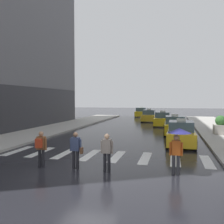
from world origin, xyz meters
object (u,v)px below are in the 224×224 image
taxi_fifth (141,113)px  pedestrian_with_umbrella (178,138)px  pedestrian_with_backpack (41,146)px  taxi_second (175,126)px  pedestrian_plain_coat (107,150)px  pedestrian_with_handbag (76,148)px  planter_mid_block (221,126)px  taxi_fourth (149,116)px  taxi_third (163,120)px  taxi_lead (181,134)px

taxi_fifth → pedestrian_with_umbrella: 34.45m
pedestrian_with_backpack → pedestrian_with_umbrella: bearing=3.3°
taxi_second → taxi_fifth: same height
pedestrian_with_backpack → pedestrian_plain_coat: bearing=0.3°
pedestrian_with_handbag → planter_mid_block: size_ratio=1.03×
taxi_fourth → taxi_fifth: size_ratio=1.00×
planter_mid_block → pedestrian_with_handbag: bearing=-123.5°
pedestrian_with_umbrella → planter_mid_block: pedestrian_with_umbrella is taller
taxi_fifth → pedestrian_plain_coat: size_ratio=2.76×
pedestrian_with_handbag → planter_mid_block: bearing=56.5°
taxi_third → taxi_fourth: bearing=110.9°
taxi_fourth → pedestrian_with_handbag: (-0.90, -24.98, 0.21)m
taxi_third → taxi_fourth: size_ratio=1.01×
taxi_second → planter_mid_block: 3.80m
taxi_fourth → pedestrian_plain_coat: size_ratio=2.76×
taxi_fourth → pedestrian_with_handbag: size_ratio=2.76×
pedestrian_with_handbag → pedestrian_plain_coat: same height
pedestrian_with_umbrella → planter_mid_block: bearing=72.8°
taxi_third → planter_mid_block: taxi_third is taller
taxi_lead → taxi_second: 5.23m
taxi_lead → taxi_second: (-0.38, 5.21, 0.00)m
pedestrian_with_backpack → planter_mid_block: 15.83m
taxi_third → taxi_fourth: 5.99m
taxi_fourth → pedestrian_with_umbrella: pedestrian_with_umbrella is taller
taxi_fifth → pedestrian_with_handbag: (1.41, -34.17, 0.21)m
taxi_fourth → pedestrian_with_backpack: (-2.56, -25.12, 0.25)m
pedestrian_with_handbag → taxi_fifth: bearing=92.4°
taxi_fifth → pedestrian_with_backpack: 34.31m
planter_mid_block → taxi_second: bearing=176.6°
pedestrian_with_handbag → pedestrian_plain_coat: 1.47m
taxi_third → planter_mid_block: 8.75m
taxi_fourth → pedestrian_with_backpack: taxi_fourth is taller
taxi_fourth → pedestrian_plain_coat: 25.11m
taxi_second → taxi_fourth: same height
taxi_lead → taxi_fifth: (-6.15, 26.87, 0.00)m
pedestrian_plain_coat → planter_mid_block: 14.09m
taxi_lead → pedestrian_plain_coat: (-3.28, -7.42, 0.21)m
taxi_fifth → pedestrian_with_umbrella: pedestrian_with_umbrella is taller
pedestrian_with_umbrella → pedestrian_with_backpack: pedestrian_with_umbrella is taller
taxi_lead → pedestrian_with_backpack: (-6.40, -7.43, 0.25)m
taxi_fifth → pedestrian_with_handbag: bearing=-87.6°
pedestrian_with_umbrella → taxi_lead: bearing=87.3°
pedestrian_plain_coat → planter_mid_block: bearing=61.7°
taxi_fifth → planter_mid_block: size_ratio=2.85×
taxi_second → taxi_fourth: bearing=105.5°
taxi_lead → pedestrian_plain_coat: size_ratio=2.77×
taxi_lead → taxi_fifth: 27.56m
taxi_lead → pedestrian_with_umbrella: pedestrian_with_umbrella is taller
pedestrian_with_handbag → taxi_fourth: bearing=87.9°
taxi_second → taxi_fifth: (-5.77, 21.66, 0.00)m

